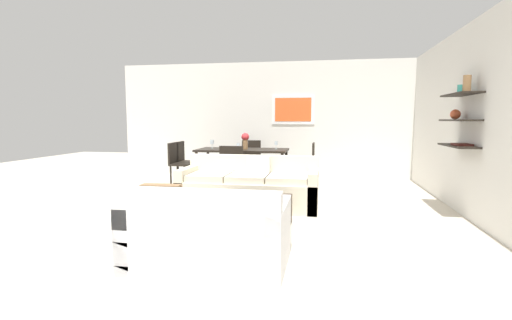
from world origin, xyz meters
TOP-DOWN VIEW (x-y plane):
  - ground_plane at (0.00, 0.00)m, footprint 18.00×18.00m
  - back_wall_unit at (0.30, 3.53)m, footprint 8.40×0.09m
  - right_wall_shelf_unit at (3.03, 0.59)m, footprint 0.34×8.20m
  - sofa_beige at (-0.09, 0.34)m, footprint 2.13×0.90m
  - loveseat_white at (-0.00, -2.10)m, footprint 1.45×0.90m
  - coffee_table at (0.14, -0.91)m, footprint 1.02×0.93m
  - decorative_bowl at (0.21, -0.91)m, footprint 0.39×0.39m
  - candle_jar at (0.45, -0.85)m, footprint 0.06×0.06m
  - apple_on_coffee_table at (-0.14, -0.92)m, footprint 0.07×0.07m
  - dining_table at (-0.62, 2.26)m, footprint 1.87×0.89m
  - dining_chair_head at (-0.62, 3.11)m, footprint 0.44×0.44m
  - dining_chair_left_near at (-1.96, 2.06)m, footprint 0.44×0.44m
  - dining_chair_left_far at (-1.96, 2.46)m, footprint 0.44×0.44m
  - dining_chair_right_far at (0.72, 2.46)m, footprint 0.44×0.44m
  - dining_chair_foot at (-0.62, 1.40)m, footprint 0.44×0.44m
  - wine_glass_foot at (-0.62, 1.87)m, footprint 0.07×0.07m
  - wine_glass_left_far at (-1.31, 2.37)m, footprint 0.08×0.08m
  - wine_glass_head at (-0.62, 2.64)m, footprint 0.08×0.08m
  - wine_glass_right_far at (0.07, 2.37)m, footprint 0.06×0.06m
  - centerpiece_vase at (-0.56, 2.23)m, footprint 0.16×0.16m

SIDE VIEW (x-z plane):
  - ground_plane at x=0.00m, z-range 0.00..0.00m
  - coffee_table at x=0.14m, z-range 0.00..0.38m
  - sofa_beige at x=-0.09m, z-range -0.10..0.68m
  - loveseat_white at x=0.00m, z-range -0.10..0.68m
  - candle_jar at x=0.45m, z-range 0.38..0.45m
  - decorative_bowl at x=0.21m, z-range 0.38..0.45m
  - apple_on_coffee_table at x=-0.14m, z-range 0.38..0.45m
  - dining_chair_head at x=-0.62m, z-range 0.06..0.94m
  - dining_chair_left_near at x=-1.96m, z-range 0.06..0.94m
  - dining_chair_left_far at x=-1.96m, z-range 0.06..0.94m
  - dining_chair_right_far at x=0.72m, z-range 0.06..0.94m
  - dining_chair_foot at x=-0.62m, z-range 0.06..0.94m
  - dining_table at x=-0.62m, z-range 0.31..1.06m
  - wine_glass_foot at x=-0.62m, z-range 0.78..0.93m
  - wine_glass_right_far at x=0.07m, z-range 0.78..0.95m
  - wine_glass_head at x=-0.62m, z-range 0.79..0.96m
  - wine_glass_left_far at x=-1.31m, z-range 0.79..0.97m
  - centerpiece_vase at x=-0.56m, z-range 0.78..1.12m
  - right_wall_shelf_unit at x=3.03m, z-range 0.00..2.70m
  - back_wall_unit at x=0.30m, z-range 0.00..2.70m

